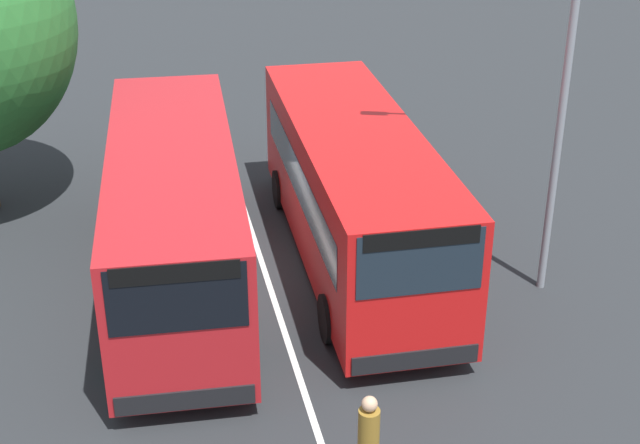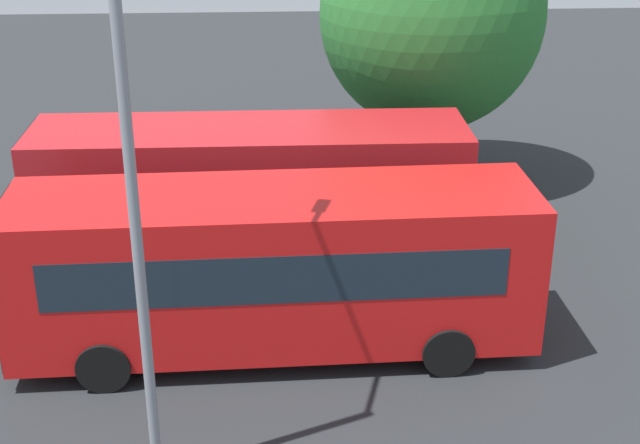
# 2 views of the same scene
# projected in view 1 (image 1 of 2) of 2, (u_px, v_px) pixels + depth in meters

# --- Properties ---
(ground_plane) EXTENTS (62.43, 62.43, 0.00)m
(ground_plane) POSITION_uv_depth(u_px,v_px,m) (265.00, 272.00, 19.80)
(ground_plane) COLOR #232628
(bus_far_left) EXTENTS (9.52, 2.69, 3.11)m
(bus_far_left) POSITION_uv_depth(u_px,v_px,m) (175.00, 212.00, 18.53)
(bus_far_left) COLOR #AD191E
(bus_far_left) RESTS_ON ground
(bus_center_left) EXTENTS (9.57, 2.83, 3.11)m
(bus_center_left) POSITION_uv_depth(u_px,v_px,m) (355.00, 190.00, 19.53)
(bus_center_left) COLOR red
(bus_center_left) RESTS_ON ground
(pedestrian) EXTENTS (0.44, 0.44, 1.80)m
(pedestrian) POSITION_uv_depth(u_px,v_px,m) (369.00, 438.00, 13.26)
(pedestrian) COLOR #232833
(pedestrian) RESTS_ON ground
(street_lamp) EXTENTS (0.87, 2.61, 8.30)m
(street_lamp) POSITION_uv_depth(u_px,v_px,m) (554.00, 67.00, 17.15)
(street_lamp) COLOR gray
(street_lamp) RESTS_ON ground
(lane_stripe_outer_left) EXTENTS (12.00, 0.67, 0.01)m
(lane_stripe_outer_left) POSITION_uv_depth(u_px,v_px,m) (265.00, 272.00, 19.80)
(lane_stripe_outer_left) COLOR silver
(lane_stripe_outer_left) RESTS_ON ground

